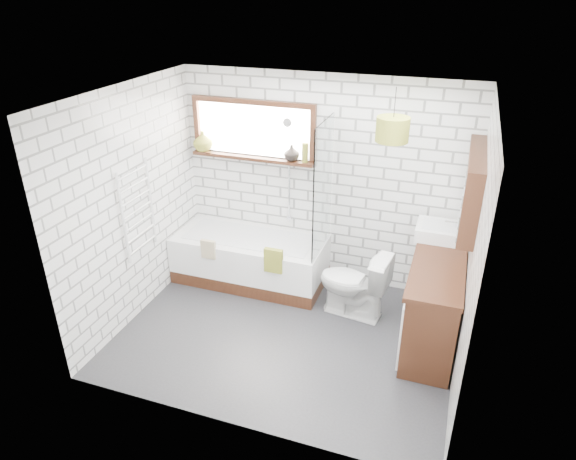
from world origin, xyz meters
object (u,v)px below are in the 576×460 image
(basin, at_px, (439,231))
(toilet, at_px, (353,283))
(pendant, at_px, (393,129))
(bathtub, at_px, (250,259))
(vanity, at_px, (435,299))

(basin, relative_size, toilet, 0.61)
(toilet, xyz_separation_m, pendant, (0.25, 0.13, 1.71))
(basin, bearing_deg, pendant, -155.18)
(bathtub, bearing_deg, toilet, -12.25)
(vanity, height_order, toilet, vanity)
(bathtub, bearing_deg, basin, 2.60)
(pendant, bearing_deg, vanity, -21.40)
(vanity, xyz_separation_m, pendant, (-0.62, 0.24, 1.65))
(toilet, bearing_deg, vanity, 90.60)
(bathtub, xyz_separation_m, pendant, (1.61, -0.16, 1.81))
(bathtub, distance_m, vanity, 2.26)
(toilet, bearing_deg, bathtub, -94.56)
(toilet, bearing_deg, basin, 123.46)
(basin, xyz_separation_m, toilet, (-0.81, -0.39, -0.59))
(bathtub, relative_size, vanity, 1.15)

